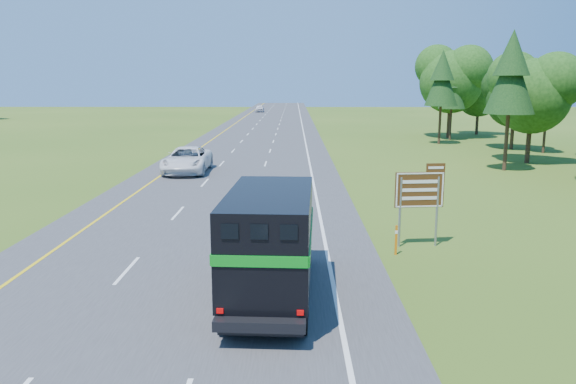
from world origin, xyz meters
name	(u,v)px	position (x,y,z in m)	size (l,w,h in m)	color
road	(254,148)	(0.00, 50.00, 0.02)	(15.00, 260.00, 0.04)	#38383A
lane_markings	(254,147)	(0.00, 50.00, 0.04)	(11.15, 260.00, 0.01)	yellow
horse_truck	(272,239)	(3.48, 8.60, 1.90)	(2.80, 7.94, 3.47)	black
white_suv	(187,160)	(-3.83, 33.48, 0.98)	(3.11, 6.75, 1.88)	silver
far_car	(260,108)	(-3.66, 121.53, 0.85)	(1.92, 4.78, 1.63)	silver
exit_sign	(420,193)	(9.34, 14.27, 2.25)	(2.04, 0.28, 3.47)	gray
delineator	(396,239)	(8.20, 13.09, 0.64)	(0.10, 0.05, 1.19)	#D6650B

